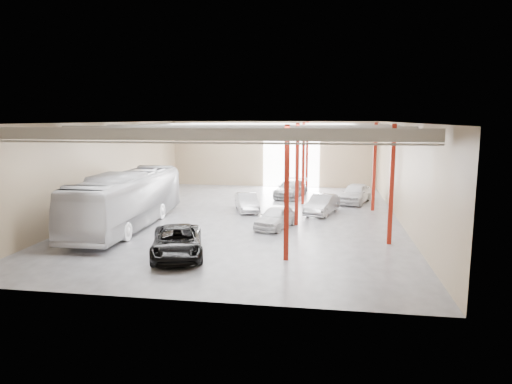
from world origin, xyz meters
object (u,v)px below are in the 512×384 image
(coach_bus, at_px, (127,200))
(car_right_near, at_px, (322,204))
(car_row_c, at_px, (291,189))
(car_right_far, at_px, (355,193))
(car_row_b, at_px, (247,202))
(car_row_a, at_px, (276,217))
(black_sedan, at_px, (177,242))

(coach_bus, bearing_deg, car_right_near, 24.72)
(coach_bus, xyz_separation_m, car_row_c, (9.97, 13.58, -1.09))
(coach_bus, relative_size, car_row_c, 2.48)
(coach_bus, bearing_deg, car_right_far, 34.91)
(car_row_c, bearing_deg, car_row_b, -101.17)
(car_right_near, bearing_deg, coach_bus, -136.99)
(car_row_a, distance_m, car_right_near, 5.83)
(black_sedan, bearing_deg, car_right_far, 42.11)
(coach_bus, bearing_deg, car_row_a, 6.24)
(car_row_c, bearing_deg, car_right_near, -56.37)
(car_right_far, bearing_deg, black_sedan, -103.14)
(coach_bus, bearing_deg, car_row_b, 41.49)
(black_sedan, bearing_deg, car_row_a, 40.80)
(coach_bus, height_order, black_sedan, coach_bus)
(black_sedan, relative_size, car_right_far, 1.14)
(car_row_a, distance_m, car_row_b, 5.96)
(black_sedan, distance_m, car_row_c, 20.03)
(coach_bus, distance_m, black_sedan, 8.14)
(car_row_c, bearing_deg, black_sedan, -91.75)
(black_sedan, distance_m, car_row_a, 8.52)
(coach_bus, height_order, car_row_c, coach_bus)
(car_row_c, relative_size, car_right_near, 1.19)
(car_row_a, bearing_deg, car_right_far, 78.05)
(coach_bus, height_order, car_right_far, coach_bus)
(black_sedan, xyz_separation_m, car_right_near, (7.50, 12.23, -0.04))
(coach_bus, distance_m, car_row_a, 10.11)
(car_row_a, xyz_separation_m, car_row_b, (-2.92, 5.20, -0.03))
(black_sedan, bearing_deg, car_row_b, 65.44)
(coach_bus, relative_size, car_right_far, 2.70)
(car_row_b, relative_size, car_row_c, 0.79)
(car_row_b, bearing_deg, car_right_near, -20.27)
(coach_bus, xyz_separation_m, car_right_far, (15.77, 11.50, -1.03))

